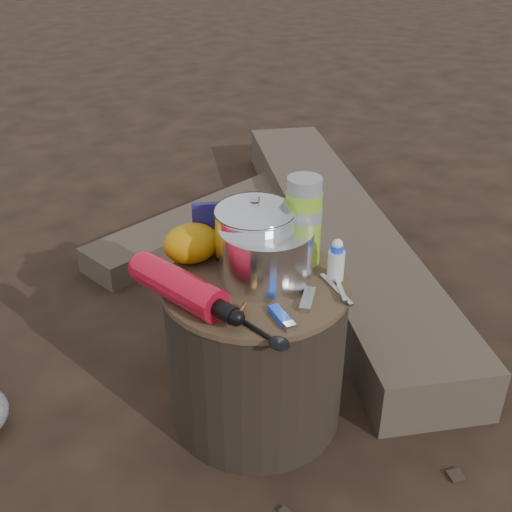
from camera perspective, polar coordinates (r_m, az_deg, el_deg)
name	(u,v)px	position (r m, az deg, el deg)	size (l,w,h in m)	color
ground	(256,410)	(1.72, 0.00, -13.97)	(60.00, 60.00, 0.00)	black
stump	(256,350)	(1.59, 0.00, -8.64)	(0.44, 0.44, 0.41)	black
log_main	(335,229)	(2.42, 7.29, 2.43)	(0.33, 1.97, 0.17)	#43372C
log_small	(214,218)	(2.58, -3.87, 3.50)	(0.21, 1.16, 0.10)	#43372C
foil_windscreen	(266,254)	(1.45, 0.97, 0.23)	(0.22, 0.22, 0.13)	silver
camping_pot	(255,236)	(1.47, -0.10, 1.85)	(0.19, 0.19, 0.19)	silver
fuel_bottle	(179,286)	(1.39, -7.08, -2.77)	(0.08, 0.32, 0.08)	red
thermos	(303,221)	(1.50, 4.35, 3.19)	(0.09, 0.09, 0.22)	#83B226
travel_mug	(281,226)	(1.58, 2.30, 2.78)	(0.08, 0.08, 0.13)	black
stuff_sack	(191,243)	(1.54, -5.95, 1.17)	(0.14, 0.12, 0.10)	#B87908
food_pouch	(213,228)	(1.57, -3.98, 2.62)	(0.10, 0.02, 0.13)	#18144F
lighter	(280,315)	(1.34, 2.22, -5.44)	(0.02, 0.09, 0.02)	blue
multitool	(308,299)	(1.40, 4.77, -3.99)	(0.03, 0.09, 0.01)	silver
pot_grabber	(336,288)	(1.44, 7.37, -2.95)	(0.04, 0.14, 0.01)	silver
spork	(254,327)	(1.31, -0.21, -6.58)	(0.03, 0.16, 0.01)	black
squeeze_bottle	(336,262)	(1.47, 7.37, -0.52)	(0.04, 0.04, 0.09)	silver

